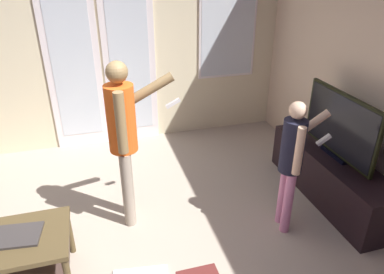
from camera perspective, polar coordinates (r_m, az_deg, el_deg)
The scene contains 9 objects.
ground_plane at distance 3.20m, azimuth -12.42°, elevation -20.45°, with size 5.25×4.91×0.02m, color #B1A08E.
wall_back_with_doors at distance 4.71m, azimuth -15.89°, elevation 14.70°, with size 5.25×0.09×2.88m.
coffee_table at distance 3.13m, azimuth -27.80°, elevation -16.14°, with size 0.98×0.59×0.46m.
tv_stand at distance 4.04m, azimuth 21.03°, elevation -5.88°, with size 0.44×1.63×0.49m.
flat_screen_tv at distance 3.78m, azimuth 22.41°, elevation 1.64°, with size 0.08×1.03×0.66m.
person_adult at distance 3.18m, azimuth -10.70°, elevation 0.85°, with size 0.68×0.42×1.57m.
person_child at distance 3.23m, azimuth 15.65°, elevation -2.99°, with size 0.52×0.34×1.26m.
loose_keyboard at distance 3.14m, azimuth -8.15°, elevation -20.68°, with size 0.45×0.19×0.02m.
laptop_closed at distance 3.03m, azimuth -25.95°, elevation -13.89°, with size 0.34×0.26×0.02m, color #383333.
Camera 1 is at (0.03, -2.20, 2.31)m, focal length 33.66 mm.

